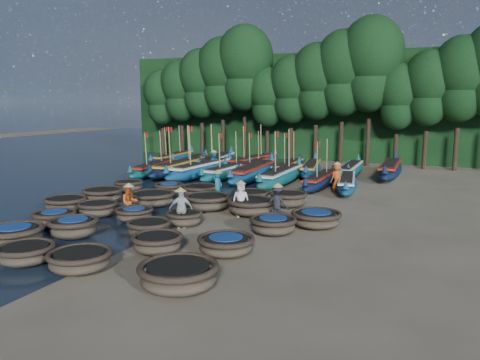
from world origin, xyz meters
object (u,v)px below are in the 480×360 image
at_px(long_boat_2, 180,168).
at_px(long_boat_15, 311,169).
at_px(coracle_9, 226,244).
at_px(coracle_23, 252,197).
at_px(coracle_16, 153,198).
at_px(coracle_17, 207,201).
at_px(coracle_5, 55,218).
at_px(coracle_22, 201,190).
at_px(coracle_2, 26,253).
at_px(long_boat_17, 390,169).
at_px(long_boat_14, 288,167).
at_px(long_boat_10, 193,162).
at_px(fisherman_0, 241,198).
at_px(long_boat_13, 253,166).
at_px(coracle_11, 98,208).
at_px(coracle_19, 316,218).
at_px(fisherman_3, 277,202).
at_px(coracle_10, 66,204).
at_px(coracle_6, 73,227).
at_px(coracle_7, 149,228).
at_px(long_boat_1, 154,169).
at_px(fisherman_5, 214,163).
at_px(long_boat_7, 321,180).
at_px(long_boat_8, 347,183).
at_px(coracle_3, 80,260).
at_px(long_boat_5, 253,172).
at_px(long_boat_4, 228,171).
at_px(coracle_1, 14,235).
at_px(long_boat_3, 202,169).
at_px(coracle_21, 169,188).
at_px(coracle_13, 184,218).
at_px(coracle_20, 129,186).
at_px(long_boat_6, 281,176).
at_px(coracle_4, 178,275).
at_px(coracle_14, 273,225).
at_px(long_boat_9, 173,158).
at_px(coracle_8, 157,243).
at_px(long_boat_12, 252,162).
at_px(fisherman_1, 218,187).
at_px(fisherman_2, 129,201).
at_px(coracle_15, 103,195).
at_px(coracle_18, 251,206).
at_px(coracle_12, 134,214).
at_px(long_boat_11, 216,162).
at_px(long_boat_16, 350,170).

relative_size(long_boat_2, long_boat_15, 1.13).
distance_m(coracle_9, coracle_23, 8.63).
distance_m(coracle_16, coracle_17, 3.10).
bearing_deg(coracle_5, coracle_22, 71.08).
bearing_deg(coracle_16, coracle_2, -83.15).
bearing_deg(long_boat_17, long_boat_14, -169.96).
bearing_deg(coracle_16, long_boat_10, 111.12).
xyz_separation_m(coracle_2, fisherman_0, (4.05, 9.08, 0.51)).
relative_size(coracle_2, long_boat_13, 0.32).
distance_m(coracle_11, coracle_19, 10.38).
bearing_deg(fisherman_3, coracle_10, 17.59).
distance_m(coracle_6, fisherman_0, 7.72).
height_order(coracle_7, long_boat_1, long_boat_1).
xyz_separation_m(long_boat_10, fisherman_5, (3.53, -3.04, 0.44)).
height_order(coracle_10, long_boat_7, long_boat_7).
bearing_deg(coracle_6, long_boat_8, 61.07).
xyz_separation_m(coracle_3, coracle_6, (-2.92, 2.85, 0.07)).
distance_m(long_boat_1, long_boat_5, 7.79).
relative_size(long_boat_4, long_boat_10, 1.09).
bearing_deg(coracle_1, long_boat_8, 60.83).
distance_m(coracle_6, coracle_9, 6.62).
bearing_deg(long_boat_3, coracle_21, -75.31).
height_order(long_boat_2, long_boat_4, long_boat_2).
distance_m(coracle_13, coracle_20, 9.19).
bearing_deg(coracle_5, long_boat_6, 67.63).
distance_m(long_boat_5, long_boat_6, 2.45).
bearing_deg(coracle_4, coracle_14, 85.18).
relative_size(coracle_3, coracle_22, 1.05).
distance_m(coracle_21, coracle_23, 5.48).
relative_size(coracle_6, coracle_16, 0.90).
height_order(coracle_10, coracle_17, coracle_17).
distance_m(long_boat_8, long_boat_13, 9.56).
distance_m(coracle_3, long_boat_9, 26.49).
xyz_separation_m(coracle_9, coracle_23, (-2.36, 8.30, 0.02)).
height_order(coracle_8, long_boat_1, long_boat_1).
xyz_separation_m(coracle_16, long_boat_10, (-5.40, 13.97, 0.05)).
xyz_separation_m(long_boat_3, long_boat_12, (1.69, 5.74, -0.04)).
distance_m(coracle_5, fisherman_1, 8.34).
bearing_deg(coracle_16, coracle_14, -17.87).
relative_size(long_boat_15, fisherman_2, 4.24).
distance_m(coracle_9, coracle_15, 11.23).
distance_m(coracle_18, long_boat_3, 11.99).
height_order(coracle_12, coracle_18, coracle_18).
xyz_separation_m(coracle_11, fisherman_3, (8.14, 2.81, 0.46)).
distance_m(coracle_8, long_boat_12, 22.27).
xyz_separation_m(long_boat_15, fisherman_3, (2.07, -13.74, 0.35)).
relative_size(coracle_15, long_boat_11, 0.29).
xyz_separation_m(coracle_16, long_boat_17, (10.48, 15.16, 0.15)).
distance_m(coracle_6, long_boat_16, 21.38).
bearing_deg(coracle_4, long_boat_3, 116.31).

